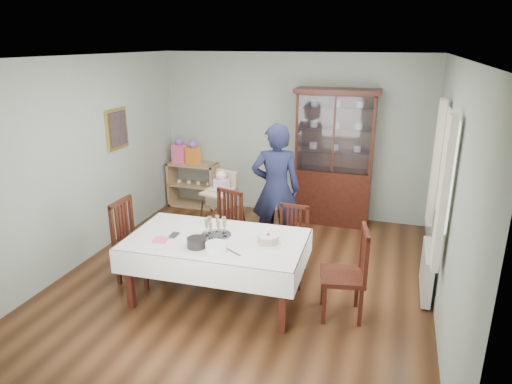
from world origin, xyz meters
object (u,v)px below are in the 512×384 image
at_px(china_cabinet, 334,156).
at_px(chair_end_right, 343,290).
at_px(high_chair, 222,214).
at_px(chair_end_left, 138,257).
at_px(sideboard, 193,185).
at_px(birthday_cake, 268,239).
at_px(chair_far_left, 223,241).
at_px(dining_table, 217,268).
at_px(woman, 276,189).
at_px(gift_bag_pink, 179,152).
at_px(chair_far_right, 290,254).
at_px(gift_bag_orange, 193,153).
at_px(champagne_tray, 216,231).

relative_size(china_cabinet, chair_end_right, 2.12).
xyz_separation_m(chair_end_right, high_chair, (-1.97, 1.45, 0.12)).
relative_size(chair_end_left, chair_end_right, 1.01).
relative_size(china_cabinet, sideboard, 2.42).
bearing_deg(birthday_cake, high_chair, 127.20).
distance_m(chair_far_left, chair_end_left, 1.14).
bearing_deg(chair_end_right, chair_end_left, -101.76).
distance_m(dining_table, woman, 1.56).
bearing_deg(chair_end_right, sideboard, -142.95).
xyz_separation_m(chair_end_left, gift_bag_pink, (-0.73, 2.67, 0.69)).
xyz_separation_m(chair_end_right, birthday_cake, (-0.84, -0.04, 0.50)).
xyz_separation_m(chair_end_left, woman, (1.41, 1.32, 0.61)).
height_order(sideboard, chair_far_right, chair_far_right).
distance_m(chair_far_left, gift_bag_orange, 2.37).
xyz_separation_m(chair_end_right, woman, (-1.13, 1.35, 0.62)).
xyz_separation_m(sideboard, gift_bag_orange, (0.03, -0.02, 0.59)).
relative_size(sideboard, chair_far_left, 0.93).
bearing_deg(birthday_cake, gift_bag_orange, 128.25).
relative_size(china_cabinet, high_chair, 1.98).
height_order(chair_end_right, birthday_cake, chair_end_right).
height_order(chair_end_left, gift_bag_pink, gift_bag_pink).
bearing_deg(chair_end_left, birthday_cake, -91.57).
height_order(chair_far_right, chair_end_right, chair_end_right).
relative_size(chair_end_left, champagne_tray, 2.98).
height_order(dining_table, chair_far_right, chair_far_right).
bearing_deg(dining_table, birthday_cake, 3.90).
bearing_deg(high_chair, gift_bag_orange, 145.90).
xyz_separation_m(china_cabinet, sideboard, (-2.50, 0.02, -0.72)).
distance_m(high_chair, gift_bag_orange, 1.71).
bearing_deg(chair_end_right, chair_far_right, -145.21).
bearing_deg(gift_bag_orange, sideboard, 145.65).
bearing_deg(gift_bag_pink, birthday_cake, -48.44).
bearing_deg(dining_table, chair_far_right, 51.84).
bearing_deg(chair_end_left, high_chair, -20.95).
bearing_deg(gift_bag_orange, woman, -35.81).
xyz_separation_m(chair_far_left, chair_end_left, (-0.81, -0.80, 0.02)).
height_order(chair_end_right, gift_bag_orange, gift_bag_orange).
height_order(sideboard, chair_end_right, chair_end_right).
bearing_deg(woman, champagne_tray, 59.82).
xyz_separation_m(chair_far_right, chair_end_right, (0.78, -0.75, 0.04)).
xyz_separation_m(chair_end_left, gift_bag_orange, (-0.46, 2.67, 0.68)).
xyz_separation_m(chair_end_left, chair_end_right, (2.54, -0.03, -0.00)).
distance_m(chair_far_right, chair_end_right, 1.08).
distance_m(chair_far_left, gift_bag_pink, 2.52).
bearing_deg(gift_bag_pink, high_chair, -43.92).
bearing_deg(high_chair, dining_table, -54.26).
xyz_separation_m(high_chair, champagne_tray, (0.51, -1.47, 0.39)).
bearing_deg(china_cabinet, champagne_tray, -108.83).
distance_m(high_chair, champagne_tray, 1.61).
bearing_deg(woman, chair_far_right, 103.99).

